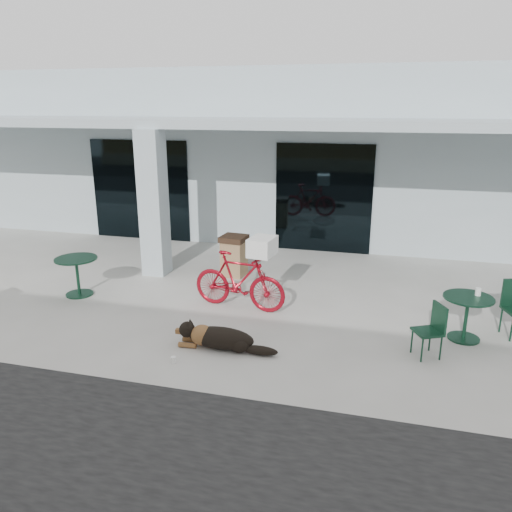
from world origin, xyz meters
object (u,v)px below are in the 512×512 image
(bicycle, at_px, (239,281))
(trash_receptacle, at_px, (234,256))
(cafe_chair_far_b, at_px, (427,331))
(cafe_table_far, at_px, (466,318))
(dog, at_px, (221,337))
(cafe_table_near, at_px, (78,277))

(bicycle, distance_m, trash_receptacle, 1.85)
(cafe_chair_far_b, bearing_deg, cafe_table_far, 113.71)
(dog, xyz_separation_m, trash_receptacle, (-0.82, 3.35, 0.25))
(cafe_table_far, xyz_separation_m, trash_receptacle, (-4.47, 2.05, 0.09))
(cafe_chair_far_b, distance_m, trash_receptacle, 4.75)
(bicycle, distance_m, dog, 1.66)
(bicycle, height_order, cafe_table_far, bicycle)
(dog, bearing_deg, bicycle, 94.00)
(bicycle, height_order, dog, bicycle)
(dog, distance_m, cafe_table_far, 3.88)
(bicycle, bearing_deg, trash_receptacle, 27.62)
(bicycle, relative_size, cafe_table_far, 2.31)
(dog, distance_m, trash_receptacle, 3.46)
(cafe_table_near, bearing_deg, cafe_chair_far_b, -7.96)
(cafe_table_far, relative_size, trash_receptacle, 0.86)
(bicycle, xyz_separation_m, trash_receptacle, (-0.63, 1.74, -0.09))
(cafe_chair_far_b, bearing_deg, bicycle, -134.78)
(bicycle, bearing_deg, cafe_chair_far_b, -100.76)
(bicycle, relative_size, cafe_chair_far_b, 2.17)
(cafe_table_near, bearing_deg, bicycle, 2.86)
(trash_receptacle, bearing_deg, cafe_table_near, -144.00)
(dog, bearing_deg, trash_receptacle, 101.14)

